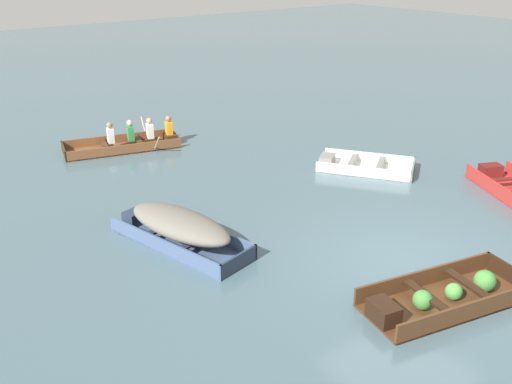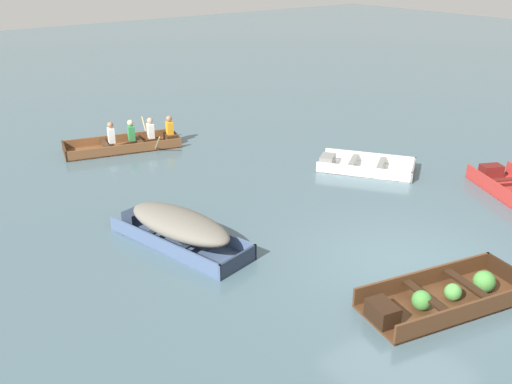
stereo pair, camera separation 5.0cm
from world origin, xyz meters
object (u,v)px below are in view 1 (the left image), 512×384
at_px(dinghy_dark_varnish_foreground, 445,296).
at_px(rowboat_wooden_brown_with_crew, 130,142).
at_px(skiff_white_near_moored, 361,166).
at_px(skiff_slate_blue_mid_moored, 179,226).

distance_m(dinghy_dark_varnish_foreground, rowboat_wooden_brown_with_crew, 10.83).
relative_size(dinghy_dark_varnish_foreground, skiff_white_near_moored, 1.14).
bearing_deg(skiff_slate_blue_mid_moored, dinghy_dark_varnish_foreground, -61.40).
bearing_deg(rowboat_wooden_brown_with_crew, dinghy_dark_varnish_foreground, -86.90).
xyz_separation_m(dinghy_dark_varnish_foreground, skiff_slate_blue_mid_moored, (-2.50, 4.59, 0.26)).
bearing_deg(skiff_white_near_moored, skiff_slate_blue_mid_moored, -173.54).
height_order(skiff_white_near_moored, skiff_slate_blue_mid_moored, skiff_slate_blue_mid_moored).
xyz_separation_m(skiff_slate_blue_mid_moored, rowboat_wooden_brown_with_crew, (1.92, 6.22, -0.20)).
xyz_separation_m(dinghy_dark_varnish_foreground, rowboat_wooden_brown_with_crew, (-0.58, 10.81, 0.06)).
xyz_separation_m(dinghy_dark_varnish_foreground, skiff_white_near_moored, (3.63, 5.29, -0.04)).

